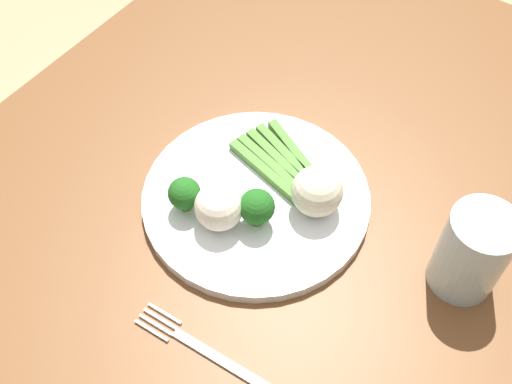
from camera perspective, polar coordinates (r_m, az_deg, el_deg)
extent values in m
cube|color=brown|center=(0.74, 1.02, -6.64)|extent=(1.26, 0.92, 0.04)
cylinder|color=brown|center=(1.47, 0.06, 9.80)|extent=(0.07, 0.07, 0.70)
cylinder|color=white|center=(0.76, 0.00, -0.56)|extent=(0.29, 0.29, 0.01)
cube|color=#47752D|center=(0.79, 3.74, 3.59)|extent=(0.07, 0.12, 0.01)
cube|color=#47752D|center=(0.79, 2.90, 3.32)|extent=(0.06, 0.12, 0.01)
cube|color=#47752D|center=(0.78, 2.16, 2.92)|extent=(0.05, 0.12, 0.01)
cube|color=#47752D|center=(0.78, 1.47, 2.45)|extent=(0.04, 0.12, 0.01)
cube|color=#47752D|center=(0.77, 0.80, 1.96)|extent=(0.04, 0.12, 0.01)
cylinder|color=#4C7F2B|center=(0.75, -6.57, -1.13)|extent=(0.01, 0.01, 0.01)
sphere|color=#1E5B1C|center=(0.73, -6.73, -0.12)|extent=(0.04, 0.04, 0.04)
cylinder|color=#4C7F2B|center=(0.73, 0.08, -2.47)|extent=(0.02, 0.02, 0.02)
sphere|color=#1E5B1C|center=(0.71, 0.08, -1.39)|extent=(0.04, 0.04, 0.04)
sphere|color=white|center=(0.71, -3.69, -1.61)|extent=(0.06, 0.06, 0.06)
sphere|color=beige|center=(0.73, 5.75, 0.07)|extent=(0.06, 0.06, 0.06)
cube|color=silver|center=(0.67, -3.35, -15.46)|extent=(0.01, 0.12, 0.00)
cube|color=silver|center=(0.70, -8.56, -11.22)|extent=(0.00, 0.05, 0.00)
cube|color=silver|center=(0.69, -8.96, -11.72)|extent=(0.00, 0.05, 0.00)
cube|color=silver|center=(0.69, -9.37, -12.22)|extent=(0.00, 0.05, 0.00)
cube|color=silver|center=(0.69, -9.77, -12.72)|extent=(0.00, 0.05, 0.00)
cylinder|color=silver|center=(0.70, 19.63, -5.34)|extent=(0.08, 0.08, 0.11)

